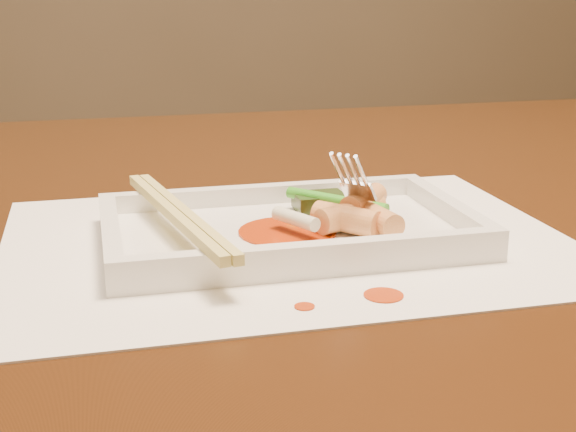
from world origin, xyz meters
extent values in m
cube|color=black|center=(0.00, 0.00, 0.73)|extent=(1.40, 0.90, 0.04)
cube|color=white|center=(-0.06, -0.11, 0.75)|extent=(0.40, 0.30, 0.00)
cylinder|color=#B02D05|center=(-0.03, -0.23, 0.75)|extent=(0.02, 0.02, 0.00)
cylinder|color=#B02D05|center=(-0.08, -0.23, 0.75)|extent=(0.01, 0.01, 0.00)
cube|color=white|center=(-0.06, -0.11, 0.76)|extent=(0.26, 0.16, 0.01)
cube|color=white|center=(-0.06, -0.04, 0.77)|extent=(0.26, 0.01, 0.01)
cube|color=white|center=(-0.06, -0.18, 0.77)|extent=(0.26, 0.01, 0.01)
cube|color=white|center=(-0.18, -0.11, 0.77)|extent=(0.01, 0.14, 0.01)
cube|color=white|center=(0.06, -0.11, 0.77)|extent=(0.01, 0.14, 0.01)
cube|color=black|center=(-0.03, -0.07, 0.77)|extent=(0.04, 0.03, 0.01)
cylinder|color=#EAEACC|center=(-0.06, -0.12, 0.77)|extent=(0.03, 0.04, 0.01)
cylinder|color=#278E16|center=(-0.02, -0.09, 0.77)|extent=(0.06, 0.07, 0.01)
cube|color=#CDBF66|center=(-0.14, -0.11, 0.78)|extent=(0.05, 0.21, 0.01)
cube|color=#CDBF66|center=(-0.13, -0.11, 0.78)|extent=(0.05, 0.21, 0.01)
cylinder|color=#B02D05|center=(-0.06, -0.12, 0.76)|extent=(0.07, 0.07, 0.00)
cylinder|color=#EFB86F|center=(-0.01, -0.11, 0.77)|extent=(0.05, 0.04, 0.02)
cylinder|color=#EFB86F|center=(-0.02, -0.13, 0.77)|extent=(0.05, 0.05, 0.02)
cylinder|color=#EFB86F|center=(0.00, -0.11, 0.78)|extent=(0.04, 0.04, 0.02)
cylinder|color=#EFB86F|center=(-0.02, -0.12, 0.77)|extent=(0.05, 0.03, 0.02)
cylinder|color=#EFB86F|center=(0.00, -0.14, 0.77)|extent=(0.03, 0.04, 0.02)
camera|label=1|loc=(-0.19, -0.64, 0.93)|focal=50.00mm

